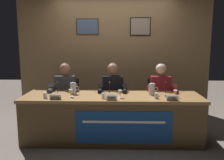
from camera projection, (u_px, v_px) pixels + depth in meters
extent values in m
plane|color=#70665B|center=(112.00, 139.00, 4.03)|extent=(12.00, 12.00, 0.00)
cube|color=#937047|center=(114.00, 56.00, 5.20)|extent=(4.08, 0.12, 2.60)
cube|color=#4C3319|center=(87.00, 27.00, 5.05)|extent=(0.47, 0.02, 0.34)
cube|color=slate|center=(87.00, 27.00, 5.04)|extent=(0.43, 0.01, 0.30)
cube|color=black|center=(140.00, 27.00, 5.02)|extent=(0.43, 0.02, 0.38)
cube|color=gray|center=(140.00, 27.00, 5.01)|extent=(0.39, 0.01, 0.34)
cube|color=olive|center=(112.00, 97.00, 3.91)|extent=(2.88, 0.82, 0.05)
cube|color=brown|center=(111.00, 127.00, 3.59)|extent=(2.82, 0.04, 0.70)
cube|color=brown|center=(29.00, 118.00, 4.01)|extent=(0.08, 0.74, 0.70)
cube|color=brown|center=(197.00, 119.00, 3.94)|extent=(0.08, 0.74, 0.70)
cube|color=#19478C|center=(124.00, 128.00, 3.56)|extent=(1.44, 0.01, 0.50)
cube|color=white|center=(124.00, 122.00, 3.55)|extent=(1.22, 0.00, 0.04)
cylinder|color=black|center=(67.00, 127.00, 4.56)|extent=(0.44, 0.44, 0.02)
cylinder|color=black|center=(67.00, 116.00, 4.52)|extent=(0.05, 0.05, 0.41)
cube|color=#232328|center=(67.00, 104.00, 4.48)|extent=(0.44, 0.44, 0.03)
cube|color=#232328|center=(69.00, 90.00, 4.64)|extent=(0.40, 0.05, 0.44)
cylinder|color=black|center=(57.00, 122.00, 4.18)|extent=(0.10, 0.10, 0.46)
cylinder|color=black|center=(69.00, 122.00, 4.17)|extent=(0.10, 0.10, 0.46)
cylinder|color=black|center=(59.00, 104.00, 4.28)|extent=(0.13, 0.34, 0.13)
cylinder|color=black|center=(70.00, 104.00, 4.27)|extent=(0.13, 0.34, 0.13)
cube|color=#38383D|center=(66.00, 89.00, 4.41)|extent=(0.36, 0.20, 0.48)
sphere|color=#8E664C|center=(65.00, 68.00, 4.32)|extent=(0.19, 0.19, 0.19)
sphere|color=#331E0F|center=(65.00, 67.00, 4.34)|extent=(0.17, 0.17, 0.17)
cylinder|color=#38383D|center=(53.00, 88.00, 4.31)|extent=(0.09, 0.30, 0.25)
cylinder|color=#38383D|center=(76.00, 89.00, 4.30)|extent=(0.09, 0.30, 0.25)
cylinder|color=#38383D|center=(50.00, 90.00, 4.15)|extent=(0.07, 0.24, 0.07)
cylinder|color=#38383D|center=(75.00, 90.00, 4.14)|extent=(0.07, 0.24, 0.07)
cube|color=white|center=(55.00, 97.00, 3.61)|extent=(0.18, 0.03, 0.08)
cube|color=white|center=(56.00, 96.00, 3.64)|extent=(0.18, 0.03, 0.08)
cube|color=black|center=(55.00, 97.00, 3.61)|extent=(0.12, 0.01, 0.01)
cylinder|color=white|center=(71.00, 97.00, 3.77)|extent=(0.06, 0.06, 0.00)
cylinder|color=white|center=(71.00, 95.00, 3.77)|extent=(0.01, 0.01, 0.05)
cone|color=white|center=(71.00, 91.00, 3.76)|extent=(0.06, 0.06, 0.06)
cylinder|color=yellow|center=(71.00, 92.00, 3.76)|extent=(0.04, 0.04, 0.04)
cylinder|color=silver|center=(45.00, 96.00, 3.70)|extent=(0.06, 0.06, 0.08)
cylinder|color=silver|center=(45.00, 97.00, 3.70)|extent=(0.05, 0.05, 0.05)
cylinder|color=black|center=(56.00, 96.00, 3.82)|extent=(0.06, 0.06, 0.02)
cylinder|color=black|center=(56.00, 89.00, 3.87)|extent=(0.01, 0.13, 0.18)
sphere|color=#2D2D2D|center=(57.00, 83.00, 3.91)|extent=(0.03, 0.03, 0.03)
cylinder|color=black|center=(113.00, 127.00, 4.53)|extent=(0.44, 0.44, 0.02)
cylinder|color=black|center=(113.00, 116.00, 4.50)|extent=(0.05, 0.05, 0.41)
cube|color=#232328|center=(113.00, 105.00, 4.46)|extent=(0.44, 0.44, 0.03)
cube|color=#232328|center=(113.00, 90.00, 4.62)|extent=(0.40, 0.05, 0.44)
cylinder|color=black|center=(106.00, 122.00, 4.15)|extent=(0.10, 0.10, 0.46)
cylinder|color=black|center=(118.00, 122.00, 4.15)|extent=(0.10, 0.10, 0.46)
cylinder|color=black|center=(107.00, 104.00, 4.26)|extent=(0.13, 0.34, 0.13)
cylinder|color=black|center=(118.00, 104.00, 4.25)|extent=(0.13, 0.34, 0.13)
cube|color=black|center=(113.00, 89.00, 4.38)|extent=(0.36, 0.20, 0.48)
sphere|color=#8E664C|center=(113.00, 68.00, 4.30)|extent=(0.19, 0.19, 0.19)
sphere|color=#593819|center=(113.00, 68.00, 4.31)|extent=(0.17, 0.17, 0.17)
cylinder|color=black|center=(101.00, 89.00, 4.29)|extent=(0.09, 0.30, 0.25)
cylinder|color=black|center=(124.00, 89.00, 4.27)|extent=(0.09, 0.30, 0.25)
cylinder|color=black|center=(100.00, 91.00, 4.13)|extent=(0.07, 0.24, 0.07)
cylinder|color=black|center=(125.00, 91.00, 4.12)|extent=(0.07, 0.24, 0.07)
cube|color=white|center=(111.00, 98.00, 3.57)|extent=(0.15, 0.03, 0.08)
cube|color=white|center=(111.00, 97.00, 3.60)|extent=(0.15, 0.03, 0.08)
cube|color=black|center=(111.00, 98.00, 3.57)|extent=(0.11, 0.01, 0.01)
cylinder|color=white|center=(120.00, 98.00, 3.72)|extent=(0.06, 0.06, 0.00)
cylinder|color=white|center=(120.00, 96.00, 3.72)|extent=(0.01, 0.01, 0.05)
cone|color=white|center=(120.00, 92.00, 3.71)|extent=(0.06, 0.06, 0.06)
cylinder|color=yellow|center=(120.00, 93.00, 3.71)|extent=(0.04, 0.04, 0.04)
cylinder|color=silver|center=(104.00, 96.00, 3.67)|extent=(0.06, 0.06, 0.08)
cylinder|color=silver|center=(104.00, 97.00, 3.68)|extent=(0.05, 0.05, 0.05)
cylinder|color=black|center=(109.00, 95.00, 3.85)|extent=(0.06, 0.06, 0.02)
cylinder|color=black|center=(110.00, 88.00, 3.90)|extent=(0.01, 0.13, 0.18)
sphere|color=#2D2D2D|center=(110.00, 82.00, 3.95)|extent=(0.03, 0.03, 0.03)
cylinder|color=black|center=(159.00, 128.00, 4.51)|extent=(0.44, 0.44, 0.02)
cylinder|color=black|center=(159.00, 116.00, 4.47)|extent=(0.05, 0.05, 0.41)
cube|color=#232328|center=(159.00, 105.00, 4.44)|extent=(0.44, 0.44, 0.03)
cube|color=#232328|center=(158.00, 90.00, 4.60)|extent=(0.40, 0.05, 0.44)
cylinder|color=black|center=(156.00, 123.00, 4.13)|extent=(0.10, 0.10, 0.46)
cylinder|color=black|center=(168.00, 123.00, 4.12)|extent=(0.10, 0.10, 0.46)
cylinder|color=black|center=(156.00, 104.00, 4.23)|extent=(0.13, 0.34, 0.13)
cylinder|color=black|center=(167.00, 104.00, 4.23)|extent=(0.13, 0.34, 0.13)
cube|color=maroon|center=(160.00, 89.00, 4.36)|extent=(0.36, 0.20, 0.48)
sphere|color=beige|center=(161.00, 69.00, 4.28)|extent=(0.19, 0.19, 0.19)
sphere|color=black|center=(161.00, 68.00, 4.29)|extent=(0.17, 0.17, 0.17)
cylinder|color=maroon|center=(149.00, 89.00, 4.26)|extent=(0.09, 0.30, 0.25)
cylinder|color=maroon|center=(173.00, 89.00, 4.25)|extent=(0.09, 0.30, 0.25)
cylinder|color=maroon|center=(150.00, 91.00, 4.10)|extent=(0.07, 0.24, 0.07)
cylinder|color=maroon|center=(175.00, 91.00, 4.09)|extent=(0.07, 0.24, 0.07)
cube|color=white|center=(172.00, 98.00, 3.55)|extent=(0.17, 0.03, 0.08)
cube|color=white|center=(172.00, 98.00, 3.58)|extent=(0.17, 0.03, 0.08)
cube|color=black|center=(172.00, 98.00, 3.54)|extent=(0.12, 0.01, 0.01)
cylinder|color=white|center=(175.00, 98.00, 3.72)|extent=(0.06, 0.06, 0.00)
cylinder|color=white|center=(175.00, 96.00, 3.72)|extent=(0.01, 0.01, 0.05)
cone|color=white|center=(175.00, 92.00, 3.71)|extent=(0.06, 0.06, 0.06)
cylinder|color=orange|center=(175.00, 93.00, 3.71)|extent=(0.04, 0.04, 0.04)
cylinder|color=silver|center=(156.00, 96.00, 3.68)|extent=(0.06, 0.06, 0.08)
cylinder|color=silver|center=(156.00, 97.00, 3.68)|extent=(0.05, 0.05, 0.05)
cylinder|color=black|center=(167.00, 96.00, 3.82)|extent=(0.06, 0.06, 0.02)
cylinder|color=black|center=(166.00, 89.00, 3.87)|extent=(0.01, 0.13, 0.18)
sphere|color=#2D2D2D|center=(166.00, 83.00, 3.91)|extent=(0.03, 0.03, 0.03)
cylinder|color=silver|center=(73.00, 89.00, 3.98)|extent=(0.10, 0.10, 0.18)
cylinder|color=silver|center=(73.00, 83.00, 3.96)|extent=(0.08, 0.09, 0.01)
sphere|color=silver|center=(73.00, 82.00, 3.96)|extent=(0.02, 0.02, 0.02)
torus|color=silver|center=(77.00, 88.00, 3.98)|extent=(0.07, 0.01, 0.07)
cylinder|color=silver|center=(152.00, 90.00, 3.91)|extent=(0.10, 0.10, 0.18)
cylinder|color=silver|center=(152.00, 84.00, 3.89)|extent=(0.08, 0.09, 0.01)
sphere|color=silver|center=(152.00, 83.00, 3.89)|extent=(0.02, 0.02, 0.02)
torus|color=silver|center=(156.00, 89.00, 3.90)|extent=(0.07, 0.01, 0.07)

